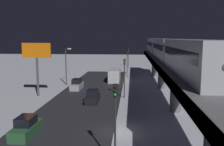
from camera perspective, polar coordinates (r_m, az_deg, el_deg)
ground_plane at (r=26.20m, az=0.64°, el=-13.58°), size 240.00×240.00×0.00m
avenue_asphalt at (r=27.14m, az=-11.52°, el=-12.95°), size 11.00×91.87×0.01m
elevated_railway at (r=25.30m, az=17.53°, el=-2.20°), size 5.00×91.87×6.15m
subway_train at (r=43.37m, az=12.36°, el=5.63°), size 2.94×55.47×3.40m
sedan_black at (r=37.31m, az=-4.56°, el=-5.67°), size 1.80×4.14×1.97m
sedan_green_2 at (r=26.53m, az=-19.35°, el=-11.93°), size 1.80×4.50×1.97m
sedan_silver at (r=47.37m, az=-8.20°, el=-2.76°), size 1.80×4.57×1.97m
box_truck at (r=55.40m, az=0.61°, el=-0.51°), size 2.40×7.40×2.80m
traffic_light_near at (r=18.23m, az=0.73°, el=-9.42°), size 0.32×0.44×6.40m
traffic_light_mid at (r=39.38m, az=2.91°, el=0.11°), size 0.32×0.44×6.40m
traffic_light_far at (r=60.88m, az=3.56°, el=2.96°), size 0.32×0.44×6.40m
traffic_light_distant at (r=82.45m, az=3.86°, el=4.32°), size 0.32×0.44×6.40m
commercial_billboard at (r=42.22m, az=-17.14°, el=3.90°), size 4.80×0.36×8.90m
street_lamp_far at (r=51.29m, az=-10.45°, el=2.56°), size 1.35×0.44×7.65m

